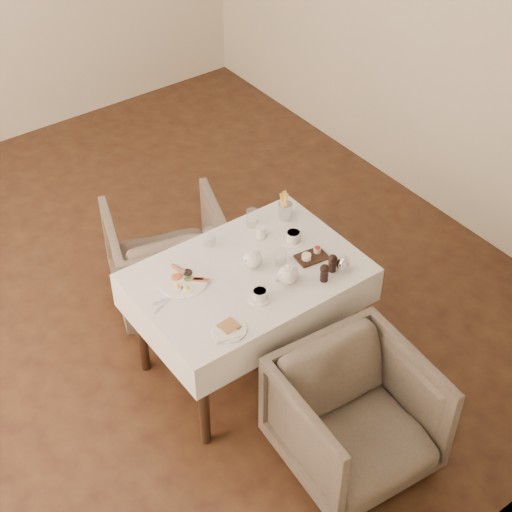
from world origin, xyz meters
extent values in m
plane|color=black|center=(0.00, 0.00, 0.00)|extent=(5.00, 5.00, 0.00)
plane|color=beige|center=(0.00, -2.50, 1.45)|extent=(4.50, 0.00, 4.50)
plane|color=beige|center=(2.25, 0.00, 1.45)|extent=(0.00, 5.00, 5.00)
cube|color=black|center=(0.12, -0.87, 0.72)|extent=(1.20, 0.80, 0.04)
cube|color=white|center=(0.12, -0.87, 0.64)|extent=(1.28, 0.88, 0.23)
cylinder|color=black|center=(-0.42, -0.53, 0.35)|extent=(0.06, 0.06, 0.70)
cylinder|color=black|center=(0.66, -0.53, 0.35)|extent=(0.06, 0.06, 0.70)
cylinder|color=black|center=(-0.42, -1.21, 0.35)|extent=(0.06, 0.06, 0.70)
cylinder|color=black|center=(0.66, -1.21, 0.35)|extent=(0.06, 0.06, 0.70)
imported|color=#50453B|center=(0.17, -1.78, 0.35)|extent=(0.81, 0.83, 0.70)
imported|color=#50453B|center=(0.05, -0.06, 0.34)|extent=(0.94, 0.95, 0.69)
cylinder|color=white|center=(-0.22, -0.73, 0.76)|extent=(0.28, 0.28, 0.01)
ellipsoid|color=#B1531F|center=(-0.23, -0.68, 0.77)|extent=(0.07, 0.06, 0.02)
cylinder|color=brown|center=(-0.19, -0.64, 0.78)|extent=(0.05, 0.10, 0.03)
cylinder|color=black|center=(-0.17, -0.69, 0.77)|extent=(0.05, 0.05, 0.02)
cube|color=#A12825|center=(-0.15, -0.77, 0.77)|extent=(0.09, 0.09, 0.01)
ellipsoid|color=#264C19|center=(-0.19, -0.73, 0.77)|extent=(0.06, 0.05, 0.02)
cylinder|color=white|center=(-0.23, -1.18, 0.76)|extent=(0.19, 0.19, 0.01)
cube|color=brown|center=(-0.22, -1.17, 0.77)|extent=(0.10, 0.10, 0.01)
cube|color=white|center=(-0.26, -1.20, 0.77)|extent=(0.15, 0.13, 0.02)
cylinder|color=white|center=(0.37, -0.66, 0.79)|extent=(0.06, 0.06, 0.07)
cylinder|color=white|center=(0.05, -1.09, 0.76)|extent=(0.13, 0.13, 0.01)
cylinder|color=white|center=(0.05, -1.09, 0.79)|extent=(0.10, 0.10, 0.05)
cylinder|color=#A8794C|center=(0.05, -1.09, 0.81)|extent=(0.07, 0.07, 0.00)
cylinder|color=white|center=(0.50, -0.81, 0.76)|extent=(0.13, 0.13, 0.01)
cylinder|color=white|center=(0.50, -0.81, 0.79)|extent=(0.09, 0.09, 0.06)
cylinder|color=#A8794C|center=(0.50, -0.81, 0.82)|extent=(0.08, 0.08, 0.00)
cylinder|color=silver|center=(0.09, -0.53, 0.81)|extent=(0.10, 0.10, 0.10)
cylinder|color=silver|center=(0.32, -0.92, 0.80)|extent=(0.07, 0.07, 0.09)
cylinder|color=silver|center=(0.39, -0.54, 0.81)|extent=(0.09, 0.09, 0.10)
cube|color=black|center=(0.49, -0.99, 0.76)|extent=(0.19, 0.14, 0.02)
cylinder|color=white|center=(0.45, -0.99, 0.79)|extent=(0.05, 0.05, 0.03)
cylinder|color=maroon|center=(0.54, -0.98, 0.79)|extent=(0.04, 0.04, 0.03)
cylinder|color=silver|center=(0.60, -0.60, 0.81)|extent=(0.09, 0.09, 0.10)
cube|color=silver|center=(-0.35, -0.79, 0.76)|extent=(0.19, 0.03, 0.00)
cube|color=silver|center=(-0.40, -0.82, 0.76)|extent=(0.17, 0.08, 0.00)
camera|label=1|loc=(-1.79, -3.57, 3.70)|focal=55.00mm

